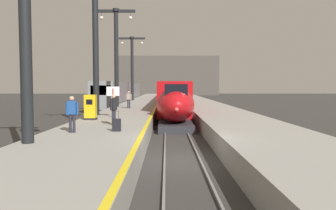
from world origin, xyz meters
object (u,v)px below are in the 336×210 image
object	(u,v)px
highspeed_train_main	(171,95)
passenger_far_waiting	(129,98)
station_column_mid	(95,37)
departure_info_board	(113,95)
ticket_machine_yellow	(90,108)
passenger_near_edge	(72,111)
station_column_distant	(132,62)
regional_train_adjacent	(122,93)
passenger_mid_platform	(114,107)
rolling_suitcase	(117,125)
station_column_far	(116,49)

from	to	relation	value
highspeed_train_main	passenger_far_waiting	distance (m)	17.44
station_column_mid	departure_info_board	xyz separation A→B (m)	(1.52, -1.67, -4.28)
station_column_mid	passenger_far_waiting	bearing A→B (deg)	78.15
ticket_machine_yellow	highspeed_train_main	bearing A→B (deg)	78.67
station_column_mid	ticket_machine_yellow	xyz separation A→B (m)	(0.35, -3.38, -5.05)
passenger_near_edge	station_column_distant	bearing A→B (deg)	91.44
station_column_mid	regional_train_adjacent	bearing A→B (deg)	94.12
passenger_near_edge	ticket_machine_yellow	size ratio (longest dim) A/B	1.06
station_column_mid	ticket_machine_yellow	size ratio (longest dim) A/B	6.05
station_column_mid	passenger_near_edge	bearing A→B (deg)	-84.59
departure_info_board	station_column_mid	bearing A→B (deg)	132.41
passenger_mid_platform	departure_info_board	size ratio (longest dim) A/B	0.80
regional_train_adjacent	rolling_suitcase	world-z (taller)	regional_train_adjacent
station_column_far	regional_train_adjacent	bearing A→B (deg)	96.10
station_column_mid	station_column_far	world-z (taller)	station_column_far
passenger_near_edge	rolling_suitcase	distance (m)	2.14
station_column_distant	rolling_suitcase	size ratio (longest dim) A/B	9.84
station_column_mid	passenger_mid_platform	bearing A→B (deg)	-69.79
station_column_far	rolling_suitcase	distance (m)	19.79
station_column_distant	passenger_near_edge	distance (m)	35.09
passenger_mid_platform	departure_info_board	world-z (taller)	departure_info_board
regional_train_adjacent	rolling_suitcase	bearing A→B (deg)	-82.67
passenger_far_waiting	departure_info_board	world-z (taller)	departure_info_board
regional_train_adjacent	station_column_distant	size ratio (longest dim) A/B	3.79
station_column_mid	station_column_far	xyz separation A→B (m)	(0.00, 9.93, 0.26)
passenger_near_edge	passenger_mid_platform	distance (m)	3.27
station_column_mid	passenger_near_edge	distance (m)	10.45
rolling_suitcase	passenger_near_edge	bearing A→B (deg)	-167.34
highspeed_train_main	passenger_mid_platform	distance (m)	30.82
departure_info_board	regional_train_adjacent	bearing A→B (deg)	96.60
regional_train_adjacent	station_column_distant	distance (m)	7.22
highspeed_train_main	passenger_mid_platform	xyz separation A→B (m)	(-3.58, -30.61, 0.08)
passenger_near_edge	departure_info_board	size ratio (longest dim) A/B	0.80
regional_train_adjacent	passenger_near_edge	xyz separation A→B (m)	(3.08, -39.77, -0.09)
departure_info_board	ticket_machine_yellow	bearing A→B (deg)	-124.42
station_column_far	ticket_machine_yellow	xyz separation A→B (m)	(0.35, -13.31, -5.31)
regional_train_adjacent	passenger_far_waiting	bearing A→B (deg)	-80.77
station_column_mid	highspeed_train_main	bearing A→B (deg)	76.36
station_column_far	rolling_suitcase	size ratio (longest dim) A/B	10.37
highspeed_train_main	regional_train_adjacent	size ratio (longest dim) A/B	1.53
passenger_near_edge	passenger_mid_platform	bearing A→B (deg)	63.76
station_column_distant	passenger_mid_platform	world-z (taller)	station_column_distant
passenger_far_waiting	ticket_machine_yellow	bearing A→B (deg)	-96.37
regional_train_adjacent	station_column_far	world-z (taller)	station_column_far
passenger_far_waiting	passenger_mid_platform	bearing A→B (deg)	-86.81
station_column_far	ticket_machine_yellow	bearing A→B (deg)	-88.49
station_column_mid	passenger_mid_platform	distance (m)	8.26
highspeed_train_main	station_column_far	size ratio (longest dim) A/B	5.50
regional_train_adjacent	ticket_machine_yellow	world-z (taller)	regional_train_adjacent
station_column_mid	passenger_mid_platform	size ratio (longest dim) A/B	5.73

